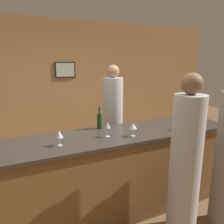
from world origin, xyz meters
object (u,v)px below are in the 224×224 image
Objects in this scene: bartender at (113,129)px; wine_bottle_2 at (100,121)px; guest_0 at (185,169)px; wine_bottle_1 at (193,118)px.

wine_bottle_2 is at bearing 47.28° from bartender.
guest_0 is at bearing -62.76° from wine_bottle_2.
bartender is at bearing 47.28° from wine_bottle_2.
bartender is at bearing 95.36° from guest_0.
wine_bottle_1 is at bearing -17.36° from wine_bottle_2.
bartender is 1.03× the size of guest_0.
bartender is 0.65m from wine_bottle_2.
guest_0 is (0.14, -1.45, -0.03)m from bartender.
guest_0 is at bearing -137.97° from wine_bottle_1.
wine_bottle_1 is at bearing 42.03° from guest_0.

